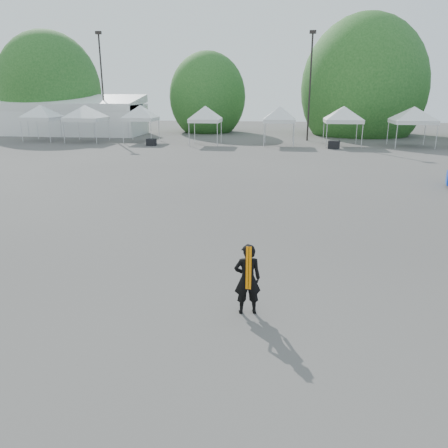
# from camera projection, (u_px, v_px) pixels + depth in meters

# --- Properties ---
(ground) EXTENTS (120.00, 120.00, 0.00)m
(ground) POSITION_uv_depth(u_px,v_px,m) (256.00, 262.00, 12.00)
(ground) COLOR #474442
(ground) RESTS_ON ground
(marquee) EXTENTS (15.00, 6.25, 4.23)m
(marquee) POSITION_uv_depth(u_px,v_px,m) (73.00, 116.00, 47.36)
(marquee) COLOR white
(marquee) RESTS_ON ground
(light_pole_west) EXTENTS (0.60, 0.25, 10.30)m
(light_pole_west) POSITION_uv_depth(u_px,v_px,m) (102.00, 79.00, 44.82)
(light_pole_west) COLOR black
(light_pole_west) RESTS_ON ground
(light_pole_east) EXTENTS (0.60, 0.25, 9.80)m
(light_pole_east) POSITION_uv_depth(u_px,v_px,m) (310.00, 80.00, 40.39)
(light_pole_east) COLOR black
(light_pole_east) RESTS_ON ground
(tree_far_w) EXTENTS (4.80, 4.80, 7.30)m
(tree_far_w) POSITION_uv_depth(u_px,v_px,m) (50.00, 91.00, 49.96)
(tree_far_w) COLOR #382314
(tree_far_w) RESTS_ON ground
(tree_mid_w) EXTENTS (4.16, 4.16, 6.33)m
(tree_mid_w) POSITION_uv_depth(u_px,v_px,m) (208.00, 97.00, 49.80)
(tree_mid_w) COLOR #382314
(tree_mid_w) RESTS_ON ground
(tree_mid_e) EXTENTS (5.12, 5.12, 7.79)m
(tree_mid_e) POSITION_uv_depth(u_px,v_px,m) (363.00, 88.00, 46.48)
(tree_mid_e) COLOR #382314
(tree_mid_e) RESTS_ON ground
(tent_a) EXTENTS (4.17, 4.17, 3.88)m
(tent_a) POSITION_uv_depth(u_px,v_px,m) (41.00, 108.00, 40.86)
(tent_a) COLOR silver
(tent_a) RESTS_ON ground
(tent_b) EXTENTS (4.59, 4.59, 3.88)m
(tent_b) POSITION_uv_depth(u_px,v_px,m) (85.00, 108.00, 39.92)
(tent_b) COLOR silver
(tent_b) RESTS_ON ground
(tent_c) EXTENTS (4.01, 4.01, 3.88)m
(tent_c) POSITION_uv_depth(u_px,v_px,m) (140.00, 108.00, 39.96)
(tent_c) COLOR silver
(tent_c) RESTS_ON ground
(tent_d) EXTENTS (3.76, 3.76, 3.88)m
(tent_d) POSITION_uv_depth(u_px,v_px,m) (205.00, 109.00, 37.91)
(tent_d) COLOR silver
(tent_d) RESTS_ON ground
(tent_e) EXTENTS (3.84, 3.84, 3.88)m
(tent_e) POSITION_uv_depth(u_px,v_px,m) (280.00, 109.00, 37.50)
(tent_e) COLOR silver
(tent_e) RESTS_ON ground
(tent_f) EXTENTS (4.39, 4.39, 3.88)m
(tent_f) POSITION_uv_depth(u_px,v_px,m) (344.00, 109.00, 37.23)
(tent_f) COLOR silver
(tent_f) RESTS_ON ground
(tent_g) EXTENTS (4.70, 4.70, 3.88)m
(tent_g) POSITION_uv_depth(u_px,v_px,m) (414.00, 110.00, 36.28)
(tent_g) COLOR silver
(tent_g) RESTS_ON ground
(man) EXTENTS (0.63, 0.48, 1.54)m
(man) POSITION_uv_depth(u_px,v_px,m) (247.00, 279.00, 9.03)
(man) COLOR black
(man) RESTS_ON ground
(crate_west) EXTENTS (0.81, 0.66, 0.60)m
(crate_west) POSITION_uv_depth(u_px,v_px,m) (151.00, 142.00, 37.82)
(crate_west) COLOR black
(crate_west) RESTS_ON ground
(crate_mid) EXTENTS (1.00, 0.88, 0.66)m
(crate_mid) POSITION_uv_depth(u_px,v_px,m) (334.00, 145.00, 35.76)
(crate_mid) COLOR black
(crate_mid) RESTS_ON ground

